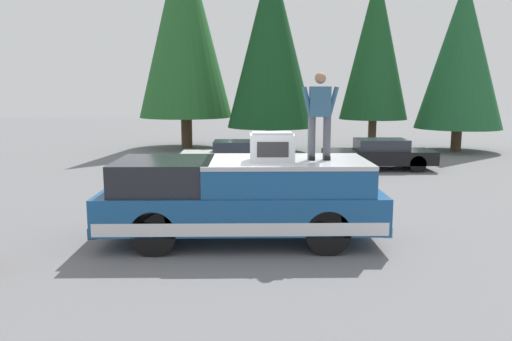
# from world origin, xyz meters

# --- Properties ---
(ground_plane) EXTENTS (90.00, 90.00, 0.00)m
(ground_plane) POSITION_xyz_m (0.00, 0.00, 0.00)
(ground_plane) COLOR slate
(pickup_truck) EXTENTS (2.01, 5.54, 1.65)m
(pickup_truck) POSITION_xyz_m (-0.13, -0.16, 0.87)
(pickup_truck) COLOR navy
(pickup_truck) RESTS_ON ground
(compressor_unit) EXTENTS (0.65, 0.84, 0.56)m
(compressor_unit) POSITION_xyz_m (-0.33, -0.75, 1.93)
(compressor_unit) COLOR silver
(compressor_unit) RESTS_ON pickup_truck
(person_on_truck_bed) EXTENTS (0.29, 0.72, 1.69)m
(person_on_truck_bed) POSITION_xyz_m (-0.14, -1.68, 2.55)
(person_on_truck_bed) COLOR #4C515B
(person_on_truck_bed) RESTS_ON pickup_truck
(parked_car_black) EXTENTS (1.64, 4.10, 1.16)m
(parked_car_black) POSITION_xyz_m (8.84, -5.26, 0.58)
(parked_car_black) COLOR black
(parked_car_black) RESTS_ON ground
(parked_car_white) EXTENTS (1.64, 4.10, 1.16)m
(parked_car_white) POSITION_xyz_m (8.26, 0.10, 0.58)
(parked_car_white) COLOR white
(parked_car_white) RESTS_ON ground
(conifer_far_left) EXTENTS (4.13, 4.13, 8.35)m
(conifer_far_left) POSITION_xyz_m (14.54, -10.60, 4.73)
(conifer_far_left) COLOR #4C3826
(conifer_far_left) RESTS_ON ground
(conifer_left) EXTENTS (3.29, 3.29, 8.72)m
(conifer_left) POSITION_xyz_m (14.65, -6.43, 5.13)
(conifer_left) COLOR #4C3826
(conifer_left) RESTS_ON ground
(conifer_center_left) EXTENTS (4.19, 4.19, 9.31)m
(conifer_center_left) POSITION_xyz_m (14.41, -1.39, 5.25)
(conifer_center_left) COLOR #4C3826
(conifer_center_left) RESTS_ON ground
(conifer_center_right) EXTENTS (4.75, 4.75, 11.07)m
(conifer_center_right) POSITION_xyz_m (16.17, 2.92, 6.32)
(conifer_center_right) COLOR #4C3826
(conifer_center_right) RESTS_ON ground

